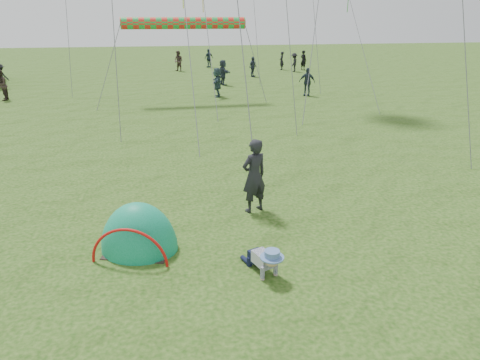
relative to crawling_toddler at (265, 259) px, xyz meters
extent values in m
plane|color=#123809|center=(-0.16, -0.62, -0.32)|extent=(140.00, 140.00, 0.00)
ellipsoid|color=#04834E|center=(-2.40, 1.42, -0.32)|extent=(1.97, 1.79, 2.12)
imported|color=black|center=(0.42, 2.84, 0.63)|extent=(0.81, 0.69, 1.90)
imported|color=black|center=(9.81, 32.67, 0.50)|extent=(0.61, 0.70, 1.62)
imported|color=#332724|center=(-10.76, 20.73, 0.57)|extent=(0.76, 0.93, 1.78)
imported|color=#273545|center=(3.41, 35.88, 0.55)|extent=(1.08, 0.91, 1.73)
imported|color=black|center=(-12.26, 25.75, 0.51)|extent=(1.21, 0.98, 1.64)
imported|color=#2D444C|center=(1.89, 19.52, 0.56)|extent=(0.76, 1.69, 1.76)
imported|color=black|center=(11.73, 32.10, 0.56)|extent=(0.69, 0.77, 1.76)
imported|color=#26323F|center=(7.45, 18.88, 0.54)|extent=(1.07, 0.84, 1.70)
imported|color=black|center=(10.47, 30.95, 0.50)|extent=(1.04, 1.21, 1.63)
imported|color=#2D3746|center=(3.00, 24.33, 0.57)|extent=(0.87, 1.72, 1.77)
imported|color=#41312E|center=(0.34, 33.33, 0.58)|extent=(1.10, 1.08, 1.78)
imported|color=#293143|center=(6.08, 28.29, 0.49)|extent=(0.93, 0.96, 1.61)
cylinder|color=red|center=(-0.04, 18.63, 4.00)|extent=(6.89, 0.64, 0.64)
camera|label=1|loc=(-1.82, -6.87, 4.34)|focal=32.00mm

